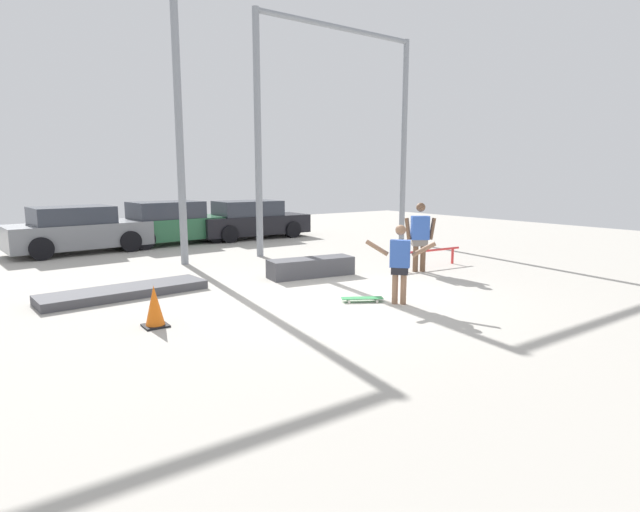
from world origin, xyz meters
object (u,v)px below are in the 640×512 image
object	(u,v)px
skateboard	(362,298)
bystander	(420,234)
skateboarder	(400,260)
parked_car_green	(170,224)
parked_car_grey	(77,230)
parked_car_black	(251,220)
grind_box	(311,267)
traffic_cone	(155,307)
grind_rail	(427,253)
manual_pad	(125,292)

from	to	relation	value
skateboard	bystander	world-z (taller)	bystander
skateboarder	parked_car_green	size ratio (longest dim) A/B	0.34
parked_car_grey	bystander	xyz separation A→B (m)	(6.35, -8.37, 0.24)
parked_car_black	bystander	world-z (taller)	bystander
grind_box	parked_car_black	xyz separation A→B (m)	(2.30, 7.46, 0.47)
skateboarder	bystander	bearing A→B (deg)	85.54
skateboard	parked_car_grey	size ratio (longest dim) A/B	0.19
parked_car_grey	traffic_cone	distance (m)	9.21
parked_car_grey	parked_car_green	world-z (taller)	parked_car_green
parked_car_grey	parked_car_black	distance (m)	6.12
grind_box	bystander	world-z (taller)	bystander
parked_car_black	parked_car_grey	bearing A→B (deg)	-177.98
traffic_cone	grind_rail	bearing A→B (deg)	8.89
grind_box	parked_car_grey	world-z (taller)	parked_car_grey
grind_rail	parked_car_grey	bearing A→B (deg)	131.17
parked_car_grey	parked_car_green	xyz separation A→B (m)	(3.02, 0.30, 0.02)
grind_rail	bystander	size ratio (longest dim) A/B	1.33
manual_pad	traffic_cone	xyz separation A→B (m)	(-0.14, -2.41, 0.24)
skateboard	parked_car_grey	bearing A→B (deg)	138.84
parked_car_grey	skateboarder	bearing A→B (deg)	-75.61
parked_car_grey	traffic_cone	bearing A→B (deg)	-98.08
parked_car_green	bystander	world-z (taller)	bystander
parked_car_green	parked_car_grey	bearing A→B (deg)	-179.28
skateboard	parked_car_black	world-z (taller)	parked_car_black
manual_pad	parked_car_grey	xyz separation A→B (m)	(0.33, 6.78, 0.61)
skateboarder	parked_car_black	world-z (taller)	skateboarder
skateboarder	parked_car_grey	xyz separation A→B (m)	(-3.69, 10.40, -0.13)
skateboarder	parked_car_grey	bearing A→B (deg)	157.81
skateboard	traffic_cone	xyz separation A→B (m)	(-3.71, 0.68, 0.26)
skateboarder	skateboard	xyz separation A→B (m)	(-0.45, 0.53, -0.76)
parked_car_green	traffic_cone	distance (m)	10.12
skateboarder	grind_rail	bearing A→B (deg)	83.88
grind_box	grind_rail	world-z (taller)	grind_rail
skateboard	parked_car_black	xyz separation A→B (m)	(2.88, 10.03, 0.62)
grind_box	skateboarder	bearing A→B (deg)	-92.28
traffic_cone	grind_box	bearing A→B (deg)	23.77
skateboard	manual_pad	world-z (taller)	manual_pad
manual_pad	grind_rail	bearing A→B (deg)	-9.55
skateboarder	traffic_cone	world-z (taller)	skateboarder
skateboard	grind_box	bearing A→B (deg)	108.03
skateboarder	parked_car_black	xyz separation A→B (m)	(2.43, 10.55, -0.14)
parked_car_green	bystander	size ratio (longest dim) A/B	2.51
parked_car_black	skateboarder	bearing A→B (deg)	-102.37
parked_car_green	bystander	xyz separation A→B (m)	(3.33, -8.67, 0.22)
skateboarder	skateboard	bearing A→B (deg)	178.97
skateboarder	traffic_cone	bearing A→B (deg)	-147.93
manual_pad	traffic_cone	size ratio (longest dim) A/B	4.75
manual_pad	grind_rail	size ratio (longest dim) A/B	1.39
manual_pad	bystander	distance (m)	6.91
grind_box	parked_car_grey	size ratio (longest dim) A/B	0.49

